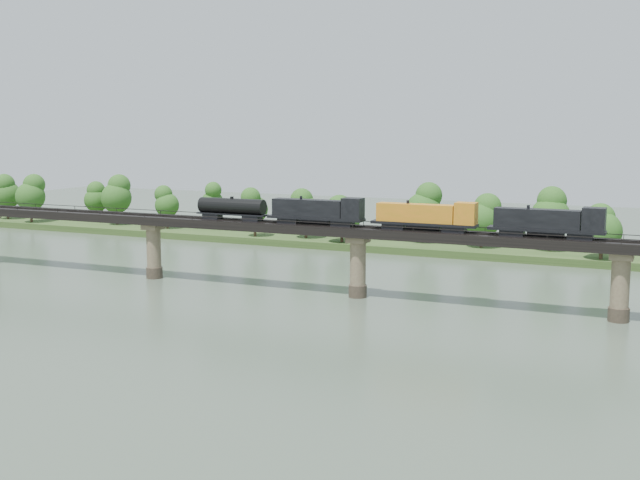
% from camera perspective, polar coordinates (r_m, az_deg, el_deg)
% --- Properties ---
extents(ground, '(400.00, 400.00, 0.00)m').
position_cam_1_polar(ground, '(104.55, -3.39, -7.26)').
color(ground, '#3B4B3B').
rests_on(ground, ground).
extents(far_bank, '(300.00, 24.00, 1.60)m').
position_cam_1_polar(far_bank, '(182.45, 9.03, -0.42)').
color(far_bank, '#2C461C').
rests_on(far_bank, ground).
extents(bridge, '(236.00, 30.00, 11.50)m').
position_cam_1_polar(bridge, '(130.05, 2.71, -1.72)').
color(bridge, '#473A2D').
rests_on(bridge, ground).
extents(bridge_superstructure, '(220.00, 4.90, 0.75)m').
position_cam_1_polar(bridge_superstructure, '(129.11, 2.73, 1.05)').
color(bridge_superstructure, black).
rests_on(bridge_superstructure, bridge).
extents(far_treeline, '(289.06, 17.54, 13.60)m').
position_cam_1_polar(far_treeline, '(179.48, 6.19, 2.07)').
color(far_treeline, '#382619').
rests_on(far_treeline, far_bank).
extents(freight_train, '(67.80, 2.64, 4.67)m').
position_cam_1_polar(freight_train, '(127.18, 4.81, 1.80)').
color(freight_train, black).
rests_on(freight_train, bridge).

